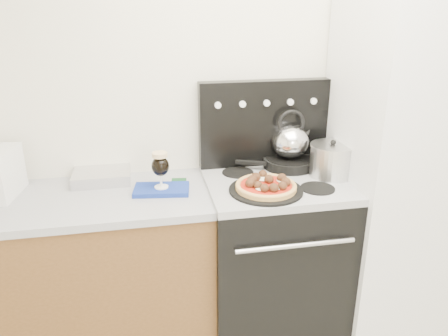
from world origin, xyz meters
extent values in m
cube|color=silver|center=(0.00, 1.50, 1.25)|extent=(3.50, 0.01, 2.50)
cube|color=brown|center=(-1.02, 1.20, 0.43)|extent=(1.45, 0.60, 0.86)
cube|color=#A6A6AF|center=(-1.02, 1.20, 0.88)|extent=(1.48, 0.63, 0.04)
cube|color=black|center=(0.08, 1.18, 0.44)|extent=(0.76, 0.65, 0.88)
cube|color=#ADADB2|center=(0.08, 1.18, 0.90)|extent=(0.76, 0.65, 0.04)
cube|color=black|center=(0.08, 1.45, 1.17)|extent=(0.76, 0.08, 0.50)
cube|color=silver|center=(0.78, 1.15, 0.95)|extent=(0.64, 0.68, 1.90)
cube|color=white|center=(-0.86, 1.39, 0.93)|extent=(0.31, 0.23, 0.06)
cube|color=navy|center=(-0.54, 1.19, 0.91)|extent=(0.31, 0.20, 0.02)
cylinder|color=black|center=(-0.01, 1.05, 0.93)|extent=(0.46, 0.46, 0.01)
cylinder|color=black|center=(0.22, 1.36, 0.95)|extent=(0.39, 0.39, 0.05)
cylinder|color=silver|center=(0.40, 1.19, 1.01)|extent=(0.25, 0.25, 0.17)
camera|label=1|loc=(-0.62, -0.93, 1.83)|focal=35.00mm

